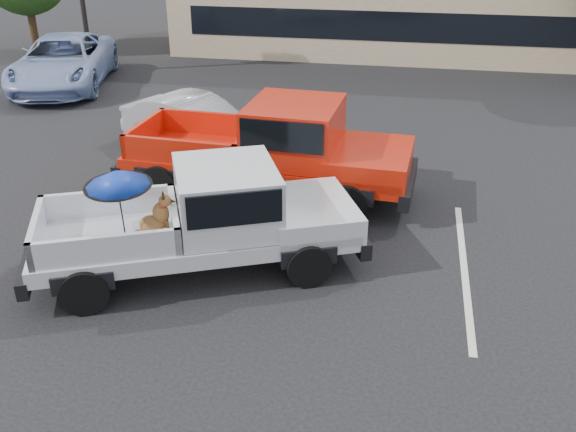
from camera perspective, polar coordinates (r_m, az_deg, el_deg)
name	(u,v)px	position (r m, az deg, el deg)	size (l,w,h in m)	color
ground	(275,314)	(10.20, -1.17, -8.71)	(90.00, 90.00, 0.00)	black
stripe_left	(144,237)	(12.66, -12.66, -1.87)	(0.12, 5.00, 0.01)	silver
stripe_right	(464,268)	(11.79, 15.39, -4.48)	(0.12, 5.00, 0.01)	silver
silver_pickup	(214,213)	(10.99, -6.57, 0.23)	(6.00, 4.08, 2.06)	black
red_pickup	(286,146)	(13.71, -0.22, 6.26)	(6.46, 2.65, 2.09)	black
silver_sedan	(196,124)	(16.68, -8.18, 8.07)	(1.45, 4.16, 1.37)	#A9ABB0
blue_suv	(63,62)	(23.80, -19.36, 12.81)	(2.78, 6.04, 1.68)	#8A9FCE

